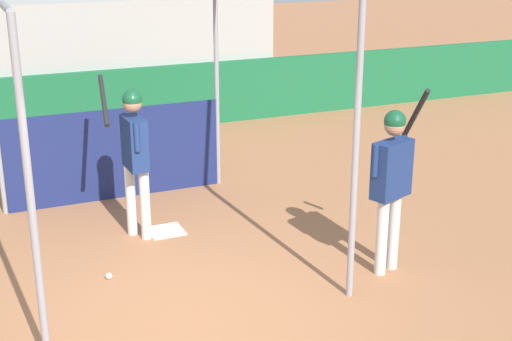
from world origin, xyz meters
TOP-DOWN VIEW (x-y plane):
  - ground_plane at (0.00, 0.00)m, footprint 60.00×60.00m
  - outfield_wall at (0.00, 7.15)m, footprint 24.00×0.12m
  - bleacher_section at (0.00, 8.41)m, footprint 8.70×2.40m
  - batting_cage at (0.20, 2.88)m, footprint 3.23×4.02m
  - home_plate at (0.47, 2.19)m, footprint 0.44×0.44m
  - player_batter at (0.12, 2.20)m, footprint 0.50×0.90m
  - player_waiting at (2.47, 0.09)m, footprint 0.69×0.57m
  - baseball at (-0.51, 1.16)m, footprint 0.07×0.07m

SIDE VIEW (x-z plane):
  - ground_plane at x=0.00m, z-range 0.00..0.00m
  - home_plate at x=0.47m, z-range 0.00..0.02m
  - baseball at x=-0.51m, z-range 0.00..0.07m
  - outfield_wall at x=0.00m, z-range 0.00..1.25m
  - player_waiting at x=2.47m, z-range 0.11..2.23m
  - player_batter at x=0.12m, z-range 0.17..2.19m
  - bleacher_section at x=0.00m, z-range 0.00..2.53m
  - batting_cage at x=0.20m, z-range -0.20..2.96m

